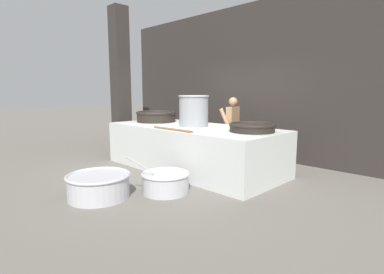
{
  "coord_description": "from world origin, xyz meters",
  "views": [
    {
      "loc": [
        4.38,
        -4.41,
        1.62
      ],
      "look_at": [
        0.0,
        0.0,
        0.68
      ],
      "focal_mm": 28.0,
      "sensor_mm": 36.0,
      "label": 1
    }
  ],
  "objects_px": {
    "giant_wok_far": "(252,127)",
    "cook": "(232,127)",
    "prep_bowl_vegetables": "(166,181)",
    "stock_pot": "(194,110)",
    "giant_wok_near": "(156,116)",
    "prep_bowl_meat": "(99,185)"
  },
  "relations": [
    {
      "from": "giant_wok_far",
      "to": "stock_pot",
      "type": "height_order",
      "value": "stock_pot"
    },
    {
      "from": "stock_pot",
      "to": "giant_wok_far",
      "type": "bearing_deg",
      "value": 4.64
    },
    {
      "from": "giant_wok_near",
      "to": "stock_pot",
      "type": "distance_m",
      "value": 1.32
    },
    {
      "from": "prep_bowl_meat",
      "to": "giant_wok_far",
      "type": "bearing_deg",
      "value": 64.49
    },
    {
      "from": "giant_wok_far",
      "to": "cook",
      "type": "xyz_separation_m",
      "value": [
        -1.25,
        1.06,
        -0.18
      ]
    },
    {
      "from": "stock_pot",
      "to": "cook",
      "type": "bearing_deg",
      "value": 84.08
    },
    {
      "from": "cook",
      "to": "prep_bowl_vegetables",
      "type": "distance_m",
      "value": 2.74
    },
    {
      "from": "giant_wok_near",
      "to": "cook",
      "type": "distance_m",
      "value": 1.83
    },
    {
      "from": "cook",
      "to": "prep_bowl_vegetables",
      "type": "height_order",
      "value": "cook"
    },
    {
      "from": "giant_wok_near",
      "to": "prep_bowl_meat",
      "type": "height_order",
      "value": "giant_wok_near"
    },
    {
      "from": "giant_wok_far",
      "to": "giant_wok_near",
      "type": "bearing_deg",
      "value": -178.5
    },
    {
      "from": "cook",
      "to": "prep_bowl_meat",
      "type": "height_order",
      "value": "cook"
    },
    {
      "from": "stock_pot",
      "to": "prep_bowl_meat",
      "type": "height_order",
      "value": "stock_pot"
    },
    {
      "from": "stock_pot",
      "to": "prep_bowl_meat",
      "type": "distance_m",
      "value": 2.54
    },
    {
      "from": "stock_pot",
      "to": "prep_bowl_vegetables",
      "type": "bearing_deg",
      "value": -62.07
    },
    {
      "from": "giant_wok_far",
      "to": "prep_bowl_meat",
      "type": "xyz_separation_m",
      "value": [
        -1.15,
        -2.42,
        -0.79
      ]
    },
    {
      "from": "giant_wok_near",
      "to": "stock_pot",
      "type": "height_order",
      "value": "stock_pot"
    },
    {
      "from": "prep_bowl_meat",
      "to": "giant_wok_near",
      "type": "bearing_deg",
      "value": 122.85
    },
    {
      "from": "giant_wok_near",
      "to": "prep_bowl_vegetables",
      "type": "distance_m",
      "value": 2.66
    },
    {
      "from": "giant_wok_near",
      "to": "giant_wok_far",
      "type": "height_order",
      "value": "giant_wok_near"
    },
    {
      "from": "giant_wok_near",
      "to": "prep_bowl_vegetables",
      "type": "height_order",
      "value": "giant_wok_near"
    },
    {
      "from": "prep_bowl_vegetables",
      "to": "prep_bowl_meat",
      "type": "height_order",
      "value": "prep_bowl_vegetables"
    }
  ]
}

